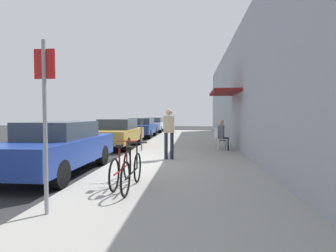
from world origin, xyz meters
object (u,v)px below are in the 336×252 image
(bicycle_0, at_px, (132,171))
(parked_car_0, at_px, (57,147))
(parked_car_1, at_px, (118,133))
(cafe_chair_0, at_px, (221,138))
(parking_meter, at_px, (141,132))
(pedestrian_standing, at_px, (169,130))
(parked_car_2, at_px, (141,127))
(street_sign, at_px, (45,113))
(bicycle_1, at_px, (121,168))
(parked_car_3, at_px, (154,124))
(seated_patron_0, at_px, (223,134))
(cafe_chair_1, at_px, (219,137))

(bicycle_0, bearing_deg, parked_car_0, 145.74)
(parked_car_1, distance_m, cafe_chair_0, 5.08)
(cafe_chair_0, bearing_deg, parking_meter, -171.98)
(cafe_chair_0, xyz_separation_m, pedestrian_standing, (-1.99, -2.55, 0.50))
(parked_car_2, height_order, parking_meter, parking_meter)
(parking_meter, height_order, street_sign, street_sign)
(parked_car_1, distance_m, street_sign, 9.18)
(bicycle_0, distance_m, bicycle_1, 0.42)
(parking_meter, xyz_separation_m, street_sign, (-0.05, -7.16, 0.75))
(pedestrian_standing, bearing_deg, bicycle_1, -102.23)
(parking_meter, distance_m, pedestrian_standing, 2.49)
(parked_car_1, height_order, bicycle_0, parked_car_1)
(street_sign, bearing_deg, bicycle_0, 56.14)
(parked_car_3, relative_size, pedestrian_standing, 2.59)
(parked_car_0, relative_size, cafe_chair_0, 5.06)
(seated_patron_0, height_order, cafe_chair_1, seated_patron_0)
(parked_car_0, height_order, bicycle_0, parked_car_0)
(parked_car_2, height_order, bicycle_0, parked_car_2)
(seated_patron_0, bearing_deg, parked_car_3, 109.95)
(parked_car_0, bearing_deg, street_sign, -64.43)
(cafe_chair_1, distance_m, pedestrian_standing, 3.96)
(parked_car_2, bearing_deg, pedestrian_standing, -73.86)
(street_sign, distance_m, seated_patron_0, 8.40)
(street_sign, xyz_separation_m, bicycle_0, (0.97, 1.45, -1.16))
(parked_car_2, relative_size, seated_patron_0, 3.41)
(parked_car_1, distance_m, bicycle_1, 7.59)
(parked_car_0, height_order, pedestrian_standing, pedestrian_standing)
(parked_car_0, bearing_deg, parking_meter, 68.93)
(bicycle_0, bearing_deg, pedestrian_standing, 83.37)
(parking_meter, relative_size, bicycle_1, 0.77)
(parked_car_2, bearing_deg, parked_car_1, -90.00)
(parking_meter, bearing_deg, bicycle_1, -83.43)
(parked_car_0, relative_size, bicycle_1, 2.57)
(parked_car_0, distance_m, bicycle_0, 3.00)
(parked_car_1, bearing_deg, cafe_chair_0, -15.81)
(cafe_chair_0, bearing_deg, cafe_chair_1, 89.89)
(street_sign, relative_size, bicycle_0, 1.52)
(parked_car_2, height_order, parked_car_3, parked_car_2)
(bicycle_1, bearing_deg, bicycle_0, -44.89)
(parked_car_0, distance_m, cafe_chair_0, 6.64)
(bicycle_0, bearing_deg, cafe_chair_0, 68.65)
(parking_meter, relative_size, street_sign, 0.51)
(parked_car_1, xyz_separation_m, cafe_chair_1, (4.89, -0.55, -0.10))
(parking_meter, height_order, bicycle_0, parking_meter)
(bicycle_1, relative_size, seated_patron_0, 1.33)
(seated_patron_0, distance_m, cafe_chair_1, 0.87)
(street_sign, distance_m, bicycle_1, 2.21)
(parked_car_0, distance_m, parked_car_3, 18.11)
(parked_car_2, xyz_separation_m, seated_patron_0, (4.95, -7.47, 0.09))
(seated_patron_0, bearing_deg, bicycle_0, -111.87)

